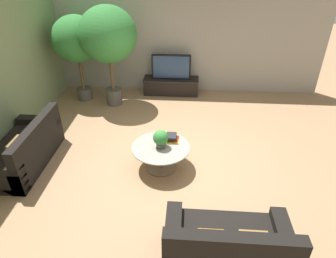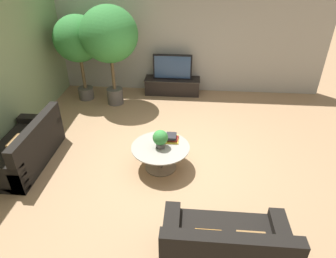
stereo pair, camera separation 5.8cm
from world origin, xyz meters
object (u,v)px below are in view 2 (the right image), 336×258
object	(u,v)px
couch_near_entry	(225,247)
potted_palm_tall	(78,40)
couch_by_wall	(25,149)
potted_plant_tabletop	(160,138)
media_console	(172,86)
potted_palm_corner	(109,36)
coffee_table	(161,153)
television	(172,67)

from	to	relation	value
couch_near_entry	potted_palm_tall	world-z (taller)	potted_palm_tall
couch_by_wall	potted_plant_tabletop	distance (m)	2.50
media_console	potted_plant_tabletop	distance (m)	3.26
potted_palm_corner	couch_by_wall	bearing A→B (deg)	-112.43
couch_near_entry	potted_palm_tall	xyz separation A→B (m)	(-3.25, 4.55, 1.24)
media_console	potted_palm_tall	size ratio (longest dim) A/B	0.69
couch_near_entry	potted_plant_tabletop	xyz separation A→B (m)	(-0.99, 1.83, 0.35)
coffee_table	couch_by_wall	bearing A→B (deg)	-178.72
media_console	television	size ratio (longest dim) A/B	1.44
couch_by_wall	potted_plant_tabletop	world-z (taller)	couch_by_wall
television	potted_palm_tall	distance (m)	2.42
media_console	coffee_table	distance (m)	3.22
media_console	potted_palm_corner	xyz separation A→B (m)	(-1.40, -0.73, 1.47)
potted_palm_corner	potted_plant_tabletop	xyz separation A→B (m)	(1.43, -2.51, -1.06)
potted_plant_tabletop	couch_by_wall	bearing A→B (deg)	-178.99
potted_plant_tabletop	couch_near_entry	bearing A→B (deg)	-61.55
coffee_table	couch_near_entry	bearing A→B (deg)	-61.66
media_console	television	distance (m)	0.52
television	potted_plant_tabletop	size ratio (longest dim) A/B	3.08
coffee_table	potted_palm_tall	xyz separation A→B (m)	(-2.26, 2.70, 1.20)
couch_by_wall	potted_palm_corner	size ratio (longest dim) A/B	0.73
coffee_table	potted_plant_tabletop	distance (m)	0.32
coffee_table	couch_near_entry	distance (m)	2.10
coffee_table	potted_plant_tabletop	size ratio (longest dim) A/B	3.10
television	couch_by_wall	distance (m)	4.12
media_console	coffee_table	bearing A→B (deg)	-89.59
television	coffee_table	xyz separation A→B (m)	(0.02, -3.22, -0.43)
couch_by_wall	potted_palm_tall	world-z (taller)	potted_palm_tall
coffee_table	television	bearing A→B (deg)	90.41
media_console	couch_by_wall	xyz separation A→B (m)	(-2.45, -3.28, 0.07)
potted_plant_tabletop	potted_palm_corner	bearing A→B (deg)	119.64
potted_plant_tabletop	potted_palm_tall	bearing A→B (deg)	129.74
media_console	potted_palm_tall	bearing A→B (deg)	-166.93
media_console	potted_plant_tabletop	world-z (taller)	potted_plant_tabletop
potted_palm_corner	potted_plant_tabletop	size ratio (longest dim) A/B	7.18
media_console	potted_plant_tabletop	xyz separation A→B (m)	(0.03, -3.23, 0.41)
media_console	coffee_table	xyz separation A→B (m)	(0.02, -3.22, 0.10)
couch_by_wall	potted_palm_corner	xyz separation A→B (m)	(1.05, 2.55, 1.41)
television	couch_by_wall	size ratio (longest dim) A/B	0.59
media_console	potted_palm_corner	size ratio (longest dim) A/B	0.62
television	potted_palm_corner	size ratio (longest dim) A/B	0.43
coffee_table	couch_near_entry	xyz separation A→B (m)	(0.99, -1.84, -0.04)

